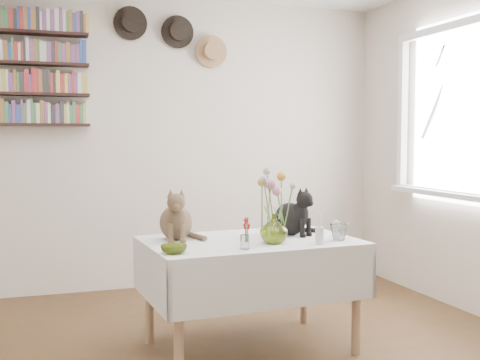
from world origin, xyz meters
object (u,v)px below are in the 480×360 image
object	(u,v)px
black_cat	(290,210)
bookshelf_unit	(23,68)
dining_table	(250,267)
flower_vase	(274,229)
tabby_cat	(176,213)

from	to	relation	value
black_cat	bookshelf_unit	size ratio (longest dim) A/B	0.31
bookshelf_unit	black_cat	bearing A→B (deg)	-43.80
dining_table	bookshelf_unit	distance (m)	2.49
dining_table	bookshelf_unit	world-z (taller)	bookshelf_unit
dining_table	bookshelf_unit	bearing A→B (deg)	128.36
dining_table	flower_vase	distance (m)	0.31
dining_table	flower_vase	bearing A→B (deg)	-61.70
bookshelf_unit	dining_table	bearing A→B (deg)	-51.64
flower_vase	bookshelf_unit	size ratio (longest dim) A/B	0.17
tabby_cat	bookshelf_unit	xyz separation A→B (m)	(-0.88, 1.50, 1.00)
dining_table	black_cat	distance (m)	0.46
dining_table	tabby_cat	bearing A→B (deg)	160.58
tabby_cat	flower_vase	xyz separation A→B (m)	(0.52, -0.31, -0.07)
bookshelf_unit	flower_vase	bearing A→B (deg)	-52.46
black_cat	bookshelf_unit	xyz separation A→B (m)	(-1.61, 1.54, 1.01)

